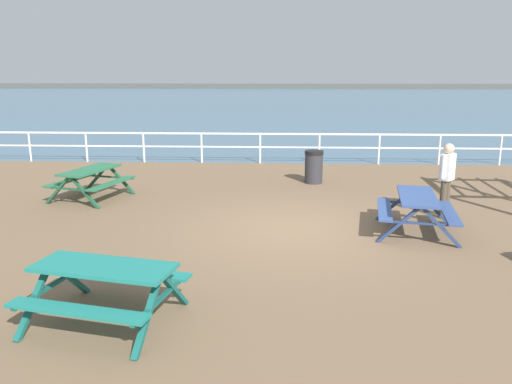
# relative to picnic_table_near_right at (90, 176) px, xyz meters

# --- Properties ---
(ground_plane) EXTENTS (30.00, 24.00, 0.20)m
(ground_plane) POSITION_rel_picnic_table_near_right_xyz_m (5.14, -2.31, -0.68)
(ground_plane) COLOR brown
(sea_band) EXTENTS (142.00, 90.00, 0.01)m
(sea_band) POSITION_rel_picnic_table_near_right_xyz_m (5.14, 50.44, -0.58)
(sea_band) COLOR #476B84
(sea_band) RESTS_ON ground
(distant_shoreline) EXTENTS (142.00, 6.00, 1.80)m
(distant_shoreline) POSITION_rel_picnic_table_near_right_xyz_m (5.14, 93.44, -0.58)
(distant_shoreline) COLOR #4C4C47
(distant_shoreline) RESTS_ON ground
(seaward_railing) EXTENTS (23.07, 0.07, 1.08)m
(seaward_railing) POSITION_rel_picnic_table_near_right_xyz_m (5.14, 5.44, 0.17)
(seaward_railing) COLOR white
(seaward_railing) RESTS_ON ground
(picnic_table_near_right) EXTENTS (1.93, 2.14, 0.80)m
(picnic_table_near_right) POSITION_rel_picnic_table_near_right_xyz_m (0.00, 0.00, 0.00)
(picnic_table_near_right) COLOR #286B47
(picnic_table_near_right) RESTS_ON ground
(picnic_table_mid_centre) EXTENTS (1.80, 2.03, 0.80)m
(picnic_table_mid_centre) POSITION_rel_picnic_table_near_right_xyz_m (7.55, -2.46, 0.00)
(picnic_table_mid_centre) COLOR #334C84
(picnic_table_mid_centre) RESTS_ON ground
(picnic_table_far_left) EXTENTS (2.07, 1.85, 0.80)m
(picnic_table_far_left) POSITION_rel_picnic_table_near_right_xyz_m (2.58, -6.47, 0.00)
(picnic_table_far_left) COLOR #1E7A70
(picnic_table_far_left) RESTS_ON ground
(visitor) EXTENTS (0.39, 0.42, 1.66)m
(visitor) POSITION_rel_picnic_table_near_right_xyz_m (8.47, -1.30, 0.36)
(visitor) COLOR #4C4233
(visitor) RESTS_ON ground
(litter_bin) EXTENTS (0.55, 0.55, 0.95)m
(litter_bin) POSITION_rel_picnic_table_near_right_xyz_m (5.79, 2.19, -0.10)
(litter_bin) COLOR #2D2D33
(litter_bin) RESTS_ON ground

